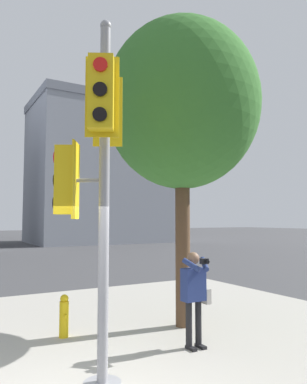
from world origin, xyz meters
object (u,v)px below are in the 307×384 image
(fire_hydrant, at_px, (64,316))
(traffic_signal_pole, at_px, (96,166))
(person_photographer, at_px, (195,290))
(street_tree, at_px, (182,105))

(fire_hydrant, bearing_deg, traffic_signal_pole, -97.48)
(traffic_signal_pole, height_order, person_photographer, traffic_signal_pole)
(street_tree, bearing_deg, traffic_signal_pole, -145.01)
(street_tree, bearing_deg, fire_hydrant, 167.81)
(fire_hydrant, bearing_deg, person_photographer, -43.42)
(traffic_signal_pole, height_order, street_tree, street_tree)
(fire_hydrant, bearing_deg, street_tree, -12.19)
(traffic_signal_pole, relative_size, person_photographer, 3.03)
(street_tree, distance_m, fire_hydrant, 4.87)
(person_photographer, height_order, street_tree, street_tree)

